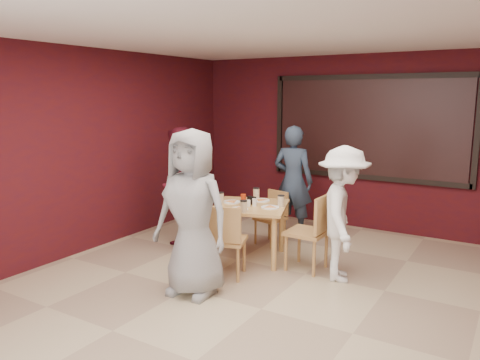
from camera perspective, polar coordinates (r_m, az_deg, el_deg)
The scene contains 11 objects.
floor at distance 4.97m, azimuth 2.61°, elevation -15.44°, with size 7.00×7.00×0.00m, color tan.
window_blinds at distance 7.70m, azimuth 15.31°, elevation 6.17°, with size 3.00×0.02×1.50m, color black.
dining_table at distance 6.18m, azimuth 1.26°, elevation -3.85°, with size 1.19×1.19×0.89m.
chair_front at distance 5.55m, azimuth -1.81°, elevation -6.97°, with size 0.55×0.55×0.90m.
chair_back at distance 6.89m, azimuth 4.08°, elevation -4.17°, with size 0.45×0.45×0.77m.
chair_left at distance 6.59m, azimuth -5.35°, elevation -4.24°, with size 0.52×0.52×0.90m.
chair_right at distance 5.85m, azimuth 8.89°, elevation -5.81°, with size 0.48×0.48×0.97m.
diner_front at distance 5.06m, azimuth -5.85°, elevation -4.03°, with size 0.89×0.58×1.82m, color gray.
diner_back at distance 7.25m, azimuth 6.48°, elevation -0.11°, with size 0.62×0.41×1.71m, color #2E3D52.
diner_left at distance 6.92m, azimuth -7.42°, elevation -0.64°, with size 0.83×0.65×1.71m, color maroon.
diner_right at distance 5.58m, azimuth 12.43°, elevation -4.06°, with size 1.03×0.59×1.59m, color white.
Camera 1 is at (2.15, -3.93, 2.16)m, focal length 35.00 mm.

